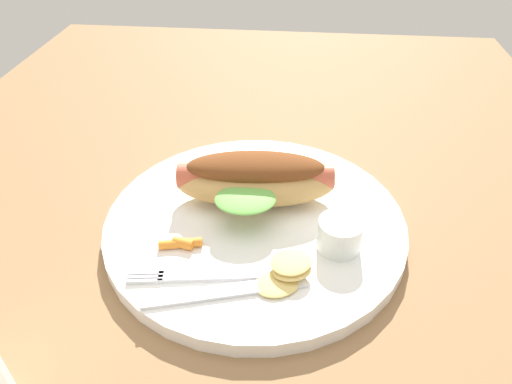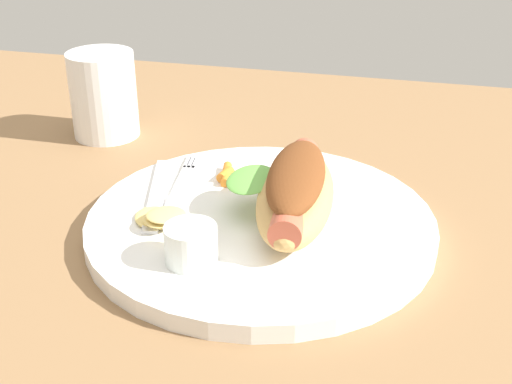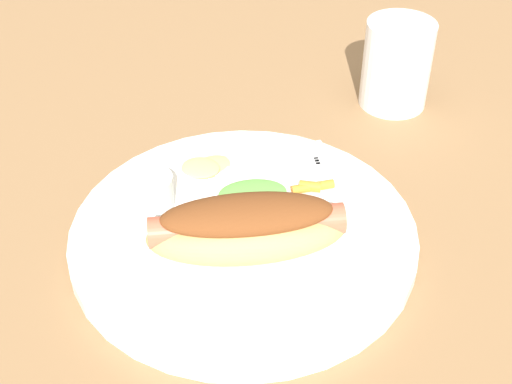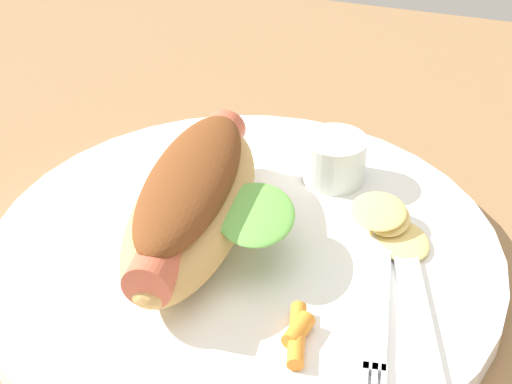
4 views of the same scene
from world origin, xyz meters
TOP-DOWN VIEW (x-y plane):
  - ground_plane at (0.00, 0.00)cm, footprint 120.00×90.00cm
  - plate at (3.03, 2.18)cm, footprint 30.71×30.71cm
  - hot_dog at (-0.04, 1.90)cm, footprint 10.75×17.29cm
  - sauce_ramekin at (6.58, 10.50)cm, footprint 4.16×4.16cm
  - fork at (11.66, -0.82)cm, footprint 3.14×14.31cm
  - knife at (13.27, 0.69)cm, footprint 5.24×14.10cm
  - chips_pile at (11.08, 5.73)cm, footprint 6.03×5.91cm
  - carrot_garnish at (8.10, -4.33)cm, footprint 1.73×4.19cm
  - drinking_cup at (26.00, -15.41)cm, footprint 7.61×7.61cm

SIDE VIEW (x-z plane):
  - ground_plane at x=0.00cm, z-range -1.80..0.00cm
  - plate at x=3.03cm, z-range 0.00..1.60cm
  - knife at x=13.27cm, z-range 1.60..1.96cm
  - fork at x=11.66cm, z-range 1.60..2.00cm
  - carrot_garnish at x=8.10cm, z-range 1.56..2.56cm
  - chips_pile at x=11.08cm, z-range 1.51..3.19cm
  - sauce_ramekin at x=6.58cm, z-range 1.60..4.69cm
  - hot_dog at x=-0.04cm, z-range 1.65..7.13cm
  - drinking_cup at x=26.00cm, z-range 0.00..9.91cm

